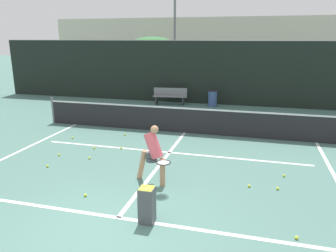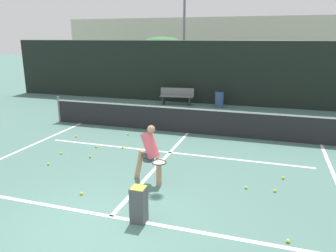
{
  "view_description": "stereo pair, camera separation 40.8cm",
  "coord_description": "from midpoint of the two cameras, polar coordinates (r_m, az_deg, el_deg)",
  "views": [
    {
      "loc": [
        2.43,
        -4.84,
        3.41
      ],
      "look_at": [
        0.07,
        3.89,
        0.95
      ],
      "focal_mm": 35.0,
      "sensor_mm": 36.0,
      "label": 1
    },
    {
      "loc": [
        2.82,
        -4.73,
        3.41
      ],
      "look_at": [
        0.07,
        3.89,
        0.95
      ],
      "focal_mm": 35.0,
      "sensor_mm": 36.0,
      "label": 2
    }
  ],
  "objects": [
    {
      "name": "parked_car",
      "position": [
        20.31,
        7.16,
        7.29
      ],
      "size": [
        1.83,
        4.51,
        1.53
      ],
      "color": "maroon",
      "rests_on": "ground"
    },
    {
      "name": "tennis_ball_scattered_0",
      "position": [
        10.34,
        -19.52,
        -4.76
      ],
      "size": [
        0.07,
        0.07,
        0.07
      ],
      "primitive_type": "sphere",
      "color": "#D1E033",
      "rests_on": "ground"
    },
    {
      "name": "tennis_ball_scattered_9",
      "position": [
        9.82,
        -14.67,
        -5.42
      ],
      "size": [
        0.07,
        0.07,
        0.07
      ],
      "primitive_type": "sphere",
      "color": "#D1E033",
      "rests_on": "ground"
    },
    {
      "name": "trash_bin",
      "position": [
        16.71,
        7.06,
        4.79
      ],
      "size": [
        0.46,
        0.46,
        0.83
      ],
      "color": "#384C7F",
      "rests_on": "ground"
    },
    {
      "name": "net",
      "position": [
        11.95,
        1.99,
        1.17
      ],
      "size": [
        11.09,
        0.09,
        1.07
      ],
      "color": "slate",
      "rests_on": "ground"
    },
    {
      "name": "ball_hopper",
      "position": [
        6.36,
        -5.57,
        -13.42
      ],
      "size": [
        0.28,
        0.28,
        0.71
      ],
      "color": "#4C4C51",
      "rests_on": "ground"
    },
    {
      "name": "tennis_ball_scattered_1",
      "position": [
        7.99,
        12.52,
        -10.16
      ],
      "size": [
        0.07,
        0.07,
        0.07
      ],
      "primitive_type": "sphere",
      "color": "#D1E033",
      "rests_on": "ground"
    },
    {
      "name": "tennis_ball_scattered_3",
      "position": [
        11.9,
        -17.25,
        -1.97
      ],
      "size": [
        0.07,
        0.07,
        0.07
      ],
      "primitive_type": "sphere",
      "color": "#D1E033",
      "rests_on": "ground"
    },
    {
      "name": "building_far",
      "position": [
        32.74,
        10.83,
        13.55
      ],
      "size": [
        36.0,
        2.4,
        5.21
      ],
      "primitive_type": "cube",
      "color": "beige",
      "rests_on": "ground"
    },
    {
      "name": "court_service_line",
      "position": [
        10.04,
        -0.94,
        -4.62
      ],
      "size": [
        8.25,
        0.1,
        0.01
      ],
      "primitive_type": "cube",
      "color": "white",
      "rests_on": "ground"
    },
    {
      "name": "court_sideline_left",
      "position": [
        11.42,
        -24.56,
        -3.57
      ],
      "size": [
        0.1,
        7.1,
        0.01
      ],
      "primitive_type": "cube",
      "color": "white",
      "rests_on": "ground"
    },
    {
      "name": "fence_back",
      "position": [
        17.23,
        6.37,
        9.18
      ],
      "size": [
        24.0,
        0.06,
        3.26
      ],
      "color": "black",
      "rests_on": "ground"
    },
    {
      "name": "tennis_ball_scattered_4",
      "position": [
        8.78,
        18.29,
        -8.22
      ],
      "size": [
        0.07,
        0.07,
        0.07
      ],
      "primitive_type": "sphere",
      "color": "#D1E033",
      "rests_on": "ground"
    },
    {
      "name": "tennis_ball_scattered_2",
      "position": [
        10.48,
        -9.24,
        -3.79
      ],
      "size": [
        0.07,
        0.07,
        0.07
      ],
      "primitive_type": "sphere",
      "color": "#D1E033",
      "rests_on": "ground"
    },
    {
      "name": "floodlight_mast",
      "position": [
        23.32,
        0.67,
        18.98
      ],
      "size": [
        1.1,
        0.24,
        7.65
      ],
      "color": "slate",
      "rests_on": "ground"
    },
    {
      "name": "tennis_ball_scattered_11",
      "position": [
        11.84,
        -8.51,
        -1.52
      ],
      "size": [
        0.07,
        0.07,
        0.07
      ],
      "primitive_type": "sphere",
      "color": "#D1E033",
      "rests_on": "ground"
    },
    {
      "name": "tennis_ball_scattered_7",
      "position": [
        7.66,
        -15.71,
        -11.54
      ],
      "size": [
        0.07,
        0.07,
        0.07
      ],
      "primitive_type": "sphere",
      "color": "#D1E033",
      "rests_on": "ground"
    },
    {
      "name": "court_sideline_right",
      "position": [
        9.11,
        26.15,
        -8.39
      ],
      "size": [
        0.1,
        7.1,
        0.01
      ],
      "primitive_type": "cube",
      "color": "white",
      "rests_on": "ground"
    },
    {
      "name": "tree_mid",
      "position": [
        25.63,
        -3.24,
        14.18
      ],
      "size": [
        2.91,
        2.91,
        3.45
      ],
      "color": "brown",
      "rests_on": "ground"
    },
    {
      "name": "ground_plane",
      "position": [
        6.43,
        -12.04,
        -17.16
      ],
      "size": [
        100.0,
        100.0,
        0.0
      ],
      "primitive_type": "plane",
      "color": "#4C756B"
    },
    {
      "name": "courtside_bench",
      "position": [
        17.08,
        -0.31,
        5.33
      ],
      "size": [
        1.78,
        0.58,
        0.86
      ],
      "rotation": [
        0.0,
        0.0,
        0.12
      ],
      "color": "slate",
      "rests_on": "ground"
    },
    {
      "name": "tennis_ball_scattered_5",
      "position": [
        8.03,
        17.17,
        -10.38
      ],
      "size": [
        0.07,
        0.07,
        0.07
      ],
      "primitive_type": "sphere",
      "color": "#D1E033",
      "rests_on": "ground"
    },
    {
      "name": "tennis_ball_scattered_8",
      "position": [
        6.36,
        19.71,
        -17.85
      ],
      "size": [
        0.07,
        0.07,
        0.07
      ],
      "primitive_type": "sphere",
      "color": "#D1E033",
      "rests_on": "ground"
    },
    {
      "name": "player_practicing",
      "position": [
        7.77,
        -4.14,
        -4.58
      ],
      "size": [
        1.08,
        0.82,
        1.45
      ],
      "rotation": [
        0.0,
        0.0,
        -0.35
      ],
      "color": "tan",
      "rests_on": "ground"
    },
    {
      "name": "tennis_ball_scattered_10",
      "position": [
        10.65,
        -13.81,
        -3.73
      ],
      "size": [
        0.07,
        0.07,
        0.07
      ],
      "primitive_type": "sphere",
      "color": "#D1E033",
      "rests_on": "ground"
    },
    {
      "name": "court_center_mark",
      "position": [
        9.29,
        -2.37,
        -6.3
      ],
      "size": [
        0.1,
        6.1,
        0.01
      ],
      "primitive_type": "cube",
      "color": "white",
      "rests_on": "ground"
    },
    {
      "name": "court_baseline_near",
      "position": [
        6.74,
        -10.45,
        -15.45
      ],
      "size": [
        11.0,
        0.1,
        0.01
      ],
      "primitive_type": "cube",
      "color": "white",
      "rests_on": "ground"
    },
    {
      "name": "tennis_ball_scattered_6",
      "position": [
        9.59,
        -21.4,
        -6.51
      ],
      "size": [
        0.07,
        0.07,
        0.07
      ],
      "primitive_type": "sphere",
      "color": "#D1E033",
      "rests_on": "ground"
    }
  ]
}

